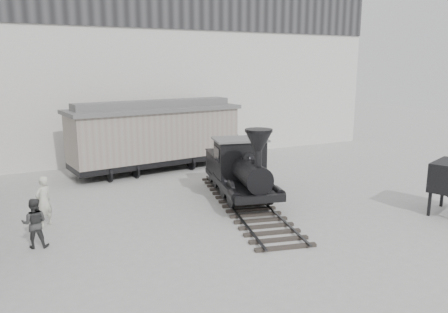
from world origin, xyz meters
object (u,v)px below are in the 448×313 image
visitor_b (34,223)px  locomotive (242,173)px  visitor_a (44,201)px  boxcar (156,134)px

visitor_b → locomotive: bearing=-155.6°
visitor_a → boxcar: bearing=-173.0°
locomotive → boxcar: bearing=115.4°
locomotive → boxcar: 7.38m
locomotive → boxcar: boxcar is taller
boxcar → locomotive: bearing=-84.9°
visitor_b → boxcar: bearing=-113.7°
visitor_a → visitor_b: 1.97m
boxcar → visitor_a: boxcar is taller
boxcar → visitor_b: boxcar is taller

